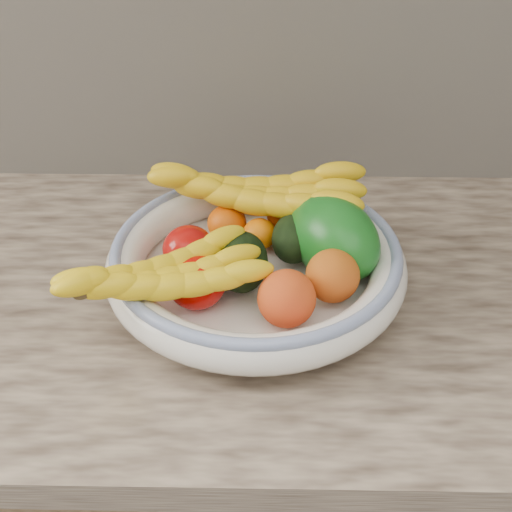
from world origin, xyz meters
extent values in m
cube|color=brown|center=(0.00, 1.68, 0.43)|extent=(2.40, 0.62, 0.86)
cube|color=tan|center=(0.00, 1.68, 0.88)|extent=(2.44, 0.66, 0.04)
cube|color=beige|center=(0.00, 1.99, 1.15)|extent=(2.40, 0.02, 0.50)
cylinder|color=white|center=(0.00, 1.66, 0.91)|extent=(0.13, 0.13, 0.02)
cylinder|color=white|center=(0.00, 1.66, 0.92)|extent=(0.32, 0.32, 0.01)
torus|color=white|center=(0.00, 1.66, 0.95)|extent=(0.39, 0.39, 0.05)
torus|color=#354F96|center=(0.00, 1.66, 0.97)|extent=(0.37, 0.37, 0.02)
ellipsoid|color=#E15904|center=(-0.04, 1.75, 0.95)|extent=(0.06, 0.06, 0.05)
ellipsoid|color=#FF5805|center=(0.04, 1.77, 0.95)|extent=(0.05, 0.05, 0.04)
ellipsoid|color=orange|center=(0.00, 1.72, 0.95)|extent=(0.05, 0.05, 0.04)
ellipsoid|color=#A90B08|center=(-0.09, 1.67, 0.96)|extent=(0.08, 0.08, 0.06)
ellipsoid|color=#BF0702|center=(-0.07, 1.60, 0.96)|extent=(0.09, 0.09, 0.07)
ellipsoid|color=black|center=(-0.02, 1.64, 0.96)|extent=(0.07, 0.10, 0.07)
ellipsoid|color=black|center=(0.05, 1.70, 0.96)|extent=(0.08, 0.10, 0.06)
ellipsoid|color=#105714|center=(0.10, 1.68, 0.98)|extent=(0.19, 0.19, 0.13)
ellipsoid|color=orange|center=(0.04, 1.57, 0.97)|extent=(0.07, 0.07, 0.07)
ellipsoid|color=orange|center=(0.09, 1.61, 0.97)|extent=(0.08, 0.08, 0.07)
camera|label=1|loc=(0.01, 0.91, 1.50)|focal=50.00mm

